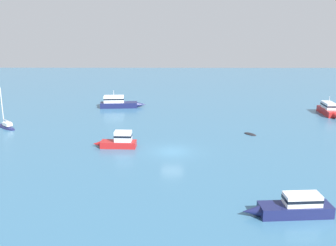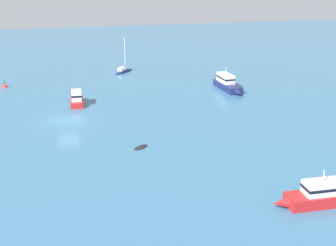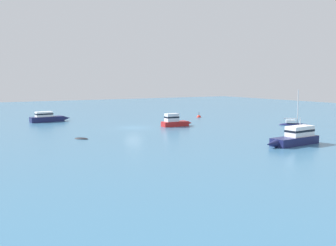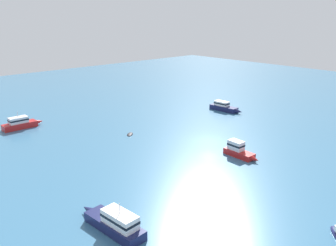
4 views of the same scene
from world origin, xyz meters
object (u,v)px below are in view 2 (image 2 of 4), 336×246
(powerboat, at_px, (77,99))
(yacht, at_px, (124,71))
(tender, at_px, (141,148))
(channel_buoy, at_px, (5,87))
(launch_1, at_px, (318,195))
(launch, at_px, (228,83))

(powerboat, bearing_deg, yacht, -24.14)
(tender, xyz_separation_m, yacht, (-3.10, -33.84, 0.13))
(tender, bearing_deg, channel_buoy, -102.51)
(tender, distance_m, launch_1, 18.62)
(launch_1, xyz_separation_m, channel_buoy, (26.64, -42.97, -0.80))
(powerboat, xyz_separation_m, yacht, (-8.55, -17.11, -0.66))
(powerboat, distance_m, launch_1, 35.69)
(launch, bearing_deg, launch_1, -12.73)
(tender, height_order, channel_buoy, channel_buoy)
(powerboat, relative_size, yacht, 0.86)
(launch, bearing_deg, channel_buoy, -109.76)
(tender, relative_size, yacht, 0.33)
(launch, distance_m, yacht, 19.35)
(tender, bearing_deg, yacht, -136.35)
(tender, distance_m, launch, 25.46)
(launch_1, bearing_deg, powerboat, -61.86)
(powerboat, relative_size, channel_buoy, 3.73)
(yacht, bearing_deg, tender, -143.29)
(launch, bearing_deg, powerboat, -86.99)
(powerboat, xyz_separation_m, launch, (-21.65, -2.89, 0.06))
(launch, xyz_separation_m, channel_buoy, (31.56, -8.56, -0.85))
(tender, bearing_deg, launch, -170.65)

